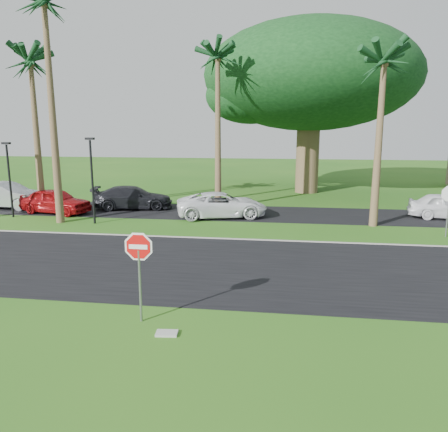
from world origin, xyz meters
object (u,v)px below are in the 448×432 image
Objects in this scene: car_red at (55,201)px; car_dark at (133,198)px; car_pickup at (448,206)px; car_silver at (6,196)px; stop_sign_near at (139,258)px; car_minivan at (222,205)px.

car_red is 4.66m from car_dark.
car_red is 1.03× the size of car_pickup.
car_silver is at bearing 99.38° from car_pickup.
car_dark is 1.16× the size of car_pickup.
car_silver is at bearing 85.61° from car_red.
stop_sign_near reaches higher than car_red.
stop_sign_near is at bearing -134.32° from car_silver.
car_minivan is (14.23, -0.88, -0.11)m from car_silver.
car_silver is at bearing 71.61° from car_minivan.
stop_sign_near is at bearing -133.01° from car_red.
car_red is at bearing 76.42° from car_minivan.
car_minivan is (6.04, -1.81, -0.00)m from car_dark.
stop_sign_near reaches higher than car_silver.
car_red is at bearing -102.95° from car_silver.
stop_sign_near is 0.59× the size of car_red.
car_dark is at bearing 58.41° from car_minivan.
car_dark is 6.31m from car_minivan.
car_silver reaches higher than car_minivan.
car_silver is 4.15m from car_red.
stop_sign_near is 17.15m from car_red.
car_silver is 1.01× the size of car_dark.
stop_sign_near reaches higher than car_minivan.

